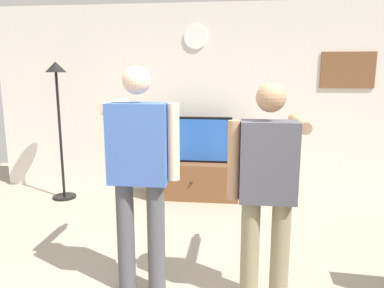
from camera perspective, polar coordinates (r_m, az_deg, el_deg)
back_wall at (r=5.34m, az=2.91°, el=6.70°), size 6.40×0.10×2.70m
tv_stand at (r=5.21m, az=0.17°, el=-5.64°), size 1.28×0.44×0.51m
television at (r=5.12m, az=0.24°, el=0.68°), size 1.07×0.07×0.64m
wall_clock at (r=5.31m, az=0.56°, el=16.25°), size 0.32×0.03×0.32m
framed_picture at (r=5.47m, az=23.04°, el=10.53°), size 0.71×0.04×0.48m
floor_lamp at (r=5.32m, az=-20.09°, el=6.11°), size 0.32×0.32×1.90m
person_standing_nearer_lamp at (r=2.85m, az=-8.18°, el=-3.58°), size 0.63×0.78×1.80m
person_standing_nearer_couch at (r=2.74m, az=11.63°, el=-6.09°), size 0.58×0.78×1.68m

